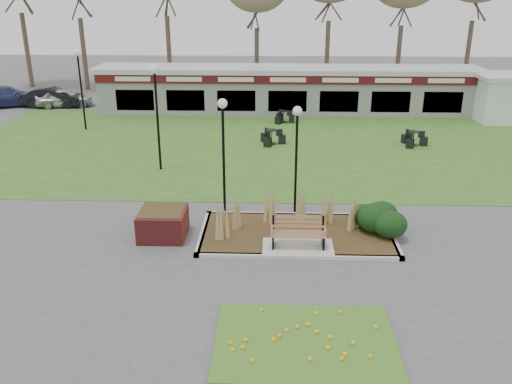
{
  "coord_description": "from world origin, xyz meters",
  "views": [
    {
      "loc": [
        -0.77,
        -15.1,
        7.78
      ],
      "look_at": [
        -1.38,
        2.0,
        1.23
      ],
      "focal_mm": 38.0,
      "sensor_mm": 36.0,
      "label": 1
    }
  ],
  "objects_px": {
    "car_silver": "(64,98)",
    "car_black": "(53,97)",
    "bistro_set_b": "(283,118)",
    "food_pavilion": "(287,89)",
    "park_bench": "(298,232)",
    "lamp_post_mid_right": "(297,136)",
    "car_blue": "(7,96)",
    "bistro_set_a": "(272,139)",
    "brick_planter": "(163,223)",
    "lamp_post_near_left": "(223,131)",
    "bistro_set_d": "(413,141)",
    "lamp_post_far_left": "(79,72)",
    "lamp_post_mid_left": "(156,94)",
    "service_hut": "(511,97)"
  },
  "relations": [
    {
      "from": "lamp_post_near_left",
      "to": "lamp_post_mid_left",
      "type": "height_order",
      "value": "lamp_post_mid_left"
    },
    {
      "from": "brick_planter",
      "to": "bistro_set_b",
      "type": "height_order",
      "value": "brick_planter"
    },
    {
      "from": "car_blue",
      "to": "car_black",
      "type": "bearing_deg",
      "value": -114.84
    },
    {
      "from": "lamp_post_far_left",
      "to": "bistro_set_a",
      "type": "relative_size",
      "value": 3.21
    },
    {
      "from": "lamp_post_mid_left",
      "to": "bistro_set_d",
      "type": "relative_size",
      "value": 3.31
    },
    {
      "from": "park_bench",
      "to": "service_hut",
      "type": "xyz_separation_m",
      "value": [
        13.5,
        17.75,
        0.86
      ]
    },
    {
      "from": "lamp_post_mid_right",
      "to": "car_black",
      "type": "distance_m",
      "value": 23.94
    },
    {
      "from": "park_bench",
      "to": "brick_planter",
      "type": "height_order",
      "value": "park_bench"
    },
    {
      "from": "park_bench",
      "to": "bistro_set_a",
      "type": "bearing_deg",
      "value": 94.44
    },
    {
      "from": "lamp_post_mid_right",
      "to": "car_blue",
      "type": "distance_m",
      "value": 26.16
    },
    {
      "from": "park_bench",
      "to": "car_black",
      "type": "height_order",
      "value": "car_black"
    },
    {
      "from": "lamp_post_near_left",
      "to": "service_hut",
      "type": "bearing_deg",
      "value": 42.64
    },
    {
      "from": "park_bench",
      "to": "bistro_set_d",
      "type": "xyz_separation_m",
      "value": [
        6.37,
        11.92,
        -0.32
      ]
    },
    {
      "from": "park_bench",
      "to": "bistro_set_b",
      "type": "xyz_separation_m",
      "value": [
        -0.27,
        16.75,
        -0.33
      ]
    },
    {
      "from": "lamp_post_mid_left",
      "to": "bistro_set_a",
      "type": "bearing_deg",
      "value": 40.94
    },
    {
      "from": "brick_planter",
      "to": "bistro_set_d",
      "type": "bearing_deg",
      "value": 46.03
    },
    {
      "from": "park_bench",
      "to": "food_pavilion",
      "type": "distance_m",
      "value": 19.73
    },
    {
      "from": "bistro_set_a",
      "to": "car_black",
      "type": "height_order",
      "value": "car_black"
    },
    {
      "from": "lamp_post_mid_left",
      "to": "car_blue",
      "type": "height_order",
      "value": "lamp_post_mid_left"
    },
    {
      "from": "brick_planter",
      "to": "car_silver",
      "type": "height_order",
      "value": "car_silver"
    },
    {
      "from": "lamp_post_mid_left",
      "to": "bistro_set_a",
      "type": "relative_size",
      "value": 3.32
    },
    {
      "from": "lamp_post_mid_left",
      "to": "lamp_post_far_left",
      "type": "distance_m",
      "value": 9.05
    },
    {
      "from": "lamp_post_mid_left",
      "to": "car_silver",
      "type": "bearing_deg",
      "value": 125.09
    },
    {
      "from": "lamp_post_near_left",
      "to": "lamp_post_mid_left",
      "type": "relative_size",
      "value": 0.9
    },
    {
      "from": "brick_planter",
      "to": "bistro_set_b",
      "type": "xyz_separation_m",
      "value": [
        4.13,
        16.0,
        -0.22
      ]
    },
    {
      "from": "lamp_post_near_left",
      "to": "car_black",
      "type": "bearing_deg",
      "value": 126.76
    },
    {
      "from": "food_pavilion",
      "to": "service_hut",
      "type": "bearing_deg",
      "value": -8.27
    },
    {
      "from": "lamp_post_far_left",
      "to": "lamp_post_mid_right",
      "type": "bearing_deg",
      "value": -45.15
    },
    {
      "from": "car_blue",
      "to": "brick_planter",
      "type": "bearing_deg",
      "value": -168.62
    },
    {
      "from": "brick_planter",
      "to": "lamp_post_far_left",
      "type": "distance_m",
      "value": 15.91
    },
    {
      "from": "brick_planter",
      "to": "lamp_post_near_left",
      "type": "height_order",
      "value": "lamp_post_near_left"
    },
    {
      "from": "car_black",
      "to": "bistro_set_b",
      "type": "bearing_deg",
      "value": -105.28
    },
    {
      "from": "lamp_post_mid_right",
      "to": "car_black",
      "type": "height_order",
      "value": "lamp_post_mid_right"
    },
    {
      "from": "lamp_post_mid_right",
      "to": "lamp_post_far_left",
      "type": "relative_size",
      "value": 0.87
    },
    {
      "from": "brick_planter",
      "to": "car_black",
      "type": "xyz_separation_m",
      "value": [
        -11.47,
        20.0,
        0.18
      ]
    },
    {
      "from": "car_black",
      "to": "park_bench",
      "type": "bearing_deg",
      "value": -143.5
    },
    {
      "from": "car_silver",
      "to": "car_blue",
      "type": "height_order",
      "value": "car_blue"
    },
    {
      "from": "bistro_set_b",
      "to": "car_black",
      "type": "height_order",
      "value": "car_black"
    },
    {
      "from": "service_hut",
      "to": "lamp_post_mid_right",
      "type": "bearing_deg",
      "value": -132.37
    },
    {
      "from": "lamp_post_far_left",
      "to": "food_pavilion",
      "type": "bearing_deg",
      "value": 23.55
    },
    {
      "from": "lamp_post_near_left",
      "to": "bistro_set_d",
      "type": "relative_size",
      "value": 2.97
    },
    {
      "from": "lamp_post_near_left",
      "to": "bistro_set_d",
      "type": "distance_m",
      "value": 12.96
    },
    {
      "from": "food_pavilion",
      "to": "bistro_set_a",
      "type": "relative_size",
      "value": 17.55
    },
    {
      "from": "food_pavilion",
      "to": "park_bench",
      "type": "bearing_deg",
      "value": -90.0
    },
    {
      "from": "food_pavilion",
      "to": "bistro_set_a",
      "type": "xyz_separation_m",
      "value": [
        -0.93,
        -7.76,
        -1.2
      ]
    },
    {
      "from": "car_blue",
      "to": "bistro_set_b",
      "type": "bearing_deg",
      "value": -126.86
    },
    {
      "from": "brick_planter",
      "to": "car_silver",
      "type": "distance_m",
      "value": 22.68
    },
    {
      "from": "lamp_post_far_left",
      "to": "bistro_set_d",
      "type": "height_order",
      "value": "lamp_post_far_left"
    },
    {
      "from": "car_silver",
      "to": "car_black",
      "type": "bearing_deg",
      "value": 76.78
    },
    {
      "from": "food_pavilion",
      "to": "bistro_set_a",
      "type": "distance_m",
      "value": 7.91
    }
  ]
}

